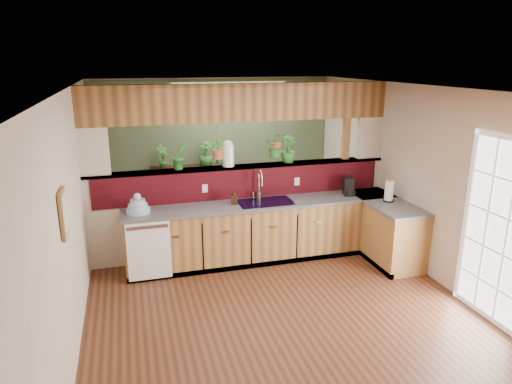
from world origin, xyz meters
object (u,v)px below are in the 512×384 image
object	(u,v)px
shelving_console	(191,191)
soap_dispenser	(234,197)
paper_towel	(389,192)
dish_stack	(138,207)
coffee_maker	(348,187)
faucet	(259,183)
glass_jar	(228,153)

from	to	relation	value
shelving_console	soap_dispenser	bearing A→B (deg)	-78.19
soap_dispenser	shelving_console	size ratio (longest dim) A/B	0.14
paper_towel	dish_stack	bearing A→B (deg)	172.44
dish_stack	shelving_console	world-z (taller)	dish_stack
coffee_maker	soap_dispenser	bearing A→B (deg)	-163.45
soap_dispenser	coffee_maker	bearing A→B (deg)	-0.79
faucet	soap_dispenser	distance (m)	0.46
soap_dispenser	shelving_console	world-z (taller)	soap_dispenser
dish_stack	paper_towel	bearing A→B (deg)	-7.56
soap_dispenser	paper_towel	xyz separation A→B (m)	(2.23, -0.51, 0.05)
faucet	soap_dispenser	bearing A→B (deg)	-164.30
coffee_maker	paper_towel	size ratio (longest dim) A/B	0.83
faucet	paper_towel	xyz separation A→B (m)	(1.82, -0.62, -0.10)
faucet	coffee_maker	world-z (taller)	faucet
faucet	coffee_maker	xyz separation A→B (m)	(1.40, -0.14, -0.12)
paper_towel	shelving_console	bearing A→B (deg)	133.14
paper_towel	glass_jar	distance (m)	2.45
soap_dispenser	glass_jar	size ratio (longest dim) A/B	0.54
paper_towel	glass_jar	xyz separation A→B (m)	(-2.24, 0.84, 0.53)
coffee_maker	shelving_console	xyz separation A→B (m)	(-2.15, 2.26, -0.53)
paper_towel	faucet	bearing A→B (deg)	161.06
faucet	coffee_maker	distance (m)	1.41
paper_towel	coffee_maker	bearing A→B (deg)	130.82
dish_stack	glass_jar	world-z (taller)	glass_jar
soap_dispenser	coffee_maker	world-z (taller)	coffee_maker
shelving_console	dish_stack	bearing A→B (deg)	-111.11
glass_jar	shelving_console	distance (m)	2.21
faucet	coffee_maker	size ratio (longest dim) A/B	1.69
shelving_console	paper_towel	bearing A→B (deg)	-43.60
faucet	shelving_console	xyz separation A→B (m)	(-0.75, 2.12, -0.65)
dish_stack	soap_dispenser	world-z (taller)	dish_stack
dish_stack	paper_towel	xyz separation A→B (m)	(3.60, -0.48, 0.06)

